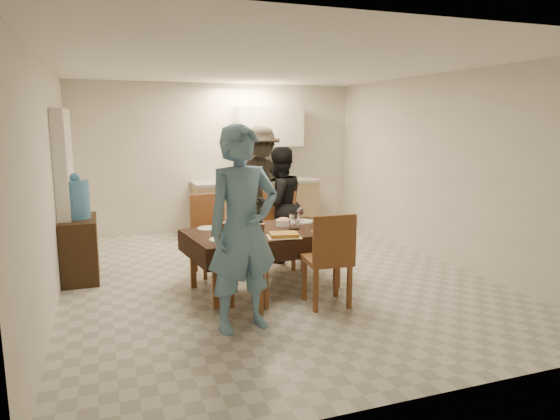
{
  "coord_description": "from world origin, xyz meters",
  "views": [
    {
      "loc": [
        -1.96,
        -5.74,
        1.96
      ],
      "look_at": [
        -0.01,
        -0.3,
        0.92
      ],
      "focal_mm": 32.0,
      "sensor_mm": 36.0,
      "label": 1
    }
  ],
  "objects_px": {
    "person_near": "(243,229)",
    "person_kitchen": "(261,182)",
    "water_jug": "(76,199)",
    "water_pitcher": "(294,221)",
    "person_far": "(279,205)",
    "savoury_tart": "(284,235)",
    "dining_table": "(265,233)",
    "wine_bottle": "(259,218)",
    "console": "(80,249)",
    "microwave": "(266,171)"
  },
  "relations": [
    {
      "from": "person_near",
      "to": "person_kitchen",
      "type": "bearing_deg",
      "value": 60.59
    },
    {
      "from": "water_jug",
      "to": "water_pitcher",
      "type": "distance_m",
      "value": 2.68
    },
    {
      "from": "water_jug",
      "to": "person_far",
      "type": "height_order",
      "value": "person_far"
    },
    {
      "from": "water_jug",
      "to": "person_far",
      "type": "distance_m",
      "value": 2.62
    },
    {
      "from": "savoury_tart",
      "to": "dining_table",
      "type": "bearing_deg",
      "value": 104.74
    },
    {
      "from": "dining_table",
      "to": "wine_bottle",
      "type": "bearing_deg",
      "value": 127.55
    },
    {
      "from": "dining_table",
      "to": "person_near",
      "type": "xyz_separation_m",
      "value": [
        -0.55,
        -1.05,
        0.31
      ]
    },
    {
      "from": "water_jug",
      "to": "savoury_tart",
      "type": "height_order",
      "value": "water_jug"
    },
    {
      "from": "savoury_tart",
      "to": "person_far",
      "type": "xyz_separation_m",
      "value": [
        0.45,
        1.43,
        0.09
      ]
    },
    {
      "from": "console",
      "to": "person_far",
      "type": "bearing_deg",
      "value": -0.75
    },
    {
      "from": "person_near",
      "to": "person_kitchen",
      "type": "height_order",
      "value": "person_near"
    },
    {
      "from": "water_pitcher",
      "to": "person_far",
      "type": "relative_size",
      "value": 0.12
    },
    {
      "from": "dining_table",
      "to": "wine_bottle",
      "type": "height_order",
      "value": "wine_bottle"
    },
    {
      "from": "water_pitcher",
      "to": "savoury_tart",
      "type": "distance_m",
      "value": 0.42
    },
    {
      "from": "wine_bottle",
      "to": "savoury_tart",
      "type": "xyz_separation_m",
      "value": [
        0.15,
        -0.43,
        -0.12
      ]
    },
    {
      "from": "savoury_tart",
      "to": "microwave",
      "type": "relative_size",
      "value": 0.6
    },
    {
      "from": "person_near",
      "to": "person_far",
      "type": "xyz_separation_m",
      "value": [
        1.1,
        2.1,
        -0.16
      ]
    },
    {
      "from": "console",
      "to": "wine_bottle",
      "type": "distance_m",
      "value": 2.31
    },
    {
      "from": "savoury_tart",
      "to": "person_near",
      "type": "height_order",
      "value": "person_near"
    },
    {
      "from": "microwave",
      "to": "person_near",
      "type": "xyz_separation_m",
      "value": [
        -1.56,
        -4.06,
        -0.11
      ]
    },
    {
      "from": "console",
      "to": "person_near",
      "type": "height_order",
      "value": "person_near"
    },
    {
      "from": "dining_table",
      "to": "savoury_tart",
      "type": "distance_m",
      "value": 0.4
    },
    {
      "from": "microwave",
      "to": "person_near",
      "type": "bearing_deg",
      "value": 69.05
    },
    {
      "from": "person_far",
      "to": "wine_bottle",
      "type": "bearing_deg",
      "value": 42.76
    },
    {
      "from": "water_pitcher",
      "to": "person_far",
      "type": "height_order",
      "value": "person_far"
    },
    {
      "from": "dining_table",
      "to": "console",
      "type": "height_order",
      "value": "console"
    },
    {
      "from": "water_pitcher",
      "to": "person_near",
      "type": "xyz_separation_m",
      "value": [
        -0.9,
        -1.0,
        0.18
      ]
    },
    {
      "from": "person_near",
      "to": "console",
      "type": "bearing_deg",
      "value": 115.9
    },
    {
      "from": "water_jug",
      "to": "savoury_tart",
      "type": "relative_size",
      "value": 1.3
    },
    {
      "from": "console",
      "to": "water_jug",
      "type": "relative_size",
      "value": 1.78
    },
    {
      "from": "dining_table",
      "to": "person_kitchen",
      "type": "relative_size",
      "value": 1.01
    },
    {
      "from": "person_far",
      "to": "dining_table",
      "type": "bearing_deg",
      "value": 46.08
    },
    {
      "from": "water_pitcher",
      "to": "microwave",
      "type": "relative_size",
      "value": 0.31
    },
    {
      "from": "water_pitcher",
      "to": "person_kitchen",
      "type": "relative_size",
      "value": 0.1
    },
    {
      "from": "water_pitcher",
      "to": "person_kitchen",
      "type": "height_order",
      "value": "person_kitchen"
    },
    {
      "from": "water_jug",
      "to": "savoury_tart",
      "type": "distance_m",
      "value": 2.63
    },
    {
      "from": "wine_bottle",
      "to": "person_near",
      "type": "bearing_deg",
      "value": -114.44
    },
    {
      "from": "person_far",
      "to": "person_kitchen",
      "type": "xyz_separation_m",
      "value": [
        0.21,
        1.51,
        0.13
      ]
    },
    {
      "from": "microwave",
      "to": "person_near",
      "type": "relative_size",
      "value": 0.31
    },
    {
      "from": "water_jug",
      "to": "wine_bottle",
      "type": "height_order",
      "value": "water_jug"
    },
    {
      "from": "savoury_tart",
      "to": "person_kitchen",
      "type": "relative_size",
      "value": 0.19
    },
    {
      "from": "water_jug",
      "to": "person_kitchen",
      "type": "relative_size",
      "value": 0.25
    },
    {
      "from": "person_kitchen",
      "to": "water_pitcher",
      "type": "bearing_deg",
      "value": -98.9
    },
    {
      "from": "microwave",
      "to": "wine_bottle",
      "type": "bearing_deg",
      "value": 70.39
    },
    {
      "from": "water_jug",
      "to": "person_kitchen",
      "type": "xyz_separation_m",
      "value": [
        2.82,
        1.48,
        -0.08
      ]
    },
    {
      "from": "person_far",
      "to": "person_near",
      "type": "bearing_deg",
      "value": 46.08
    },
    {
      "from": "wine_bottle",
      "to": "water_pitcher",
      "type": "relative_size",
      "value": 1.56
    },
    {
      "from": "console",
      "to": "person_kitchen",
      "type": "bearing_deg",
      "value": 27.62
    },
    {
      "from": "console",
      "to": "water_jug",
      "type": "height_order",
      "value": "water_jug"
    },
    {
      "from": "wine_bottle",
      "to": "microwave",
      "type": "relative_size",
      "value": 0.49
    }
  ]
}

